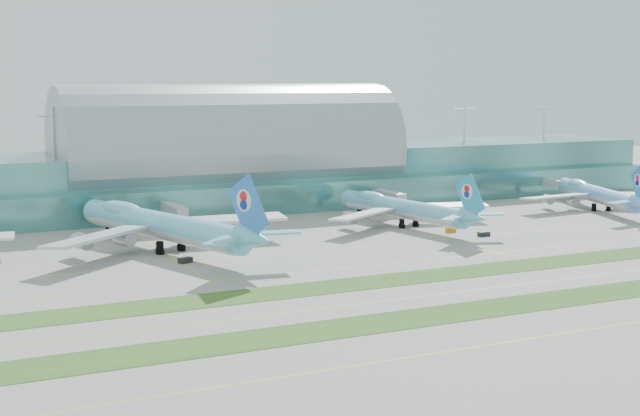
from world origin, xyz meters
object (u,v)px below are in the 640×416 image
terminal (230,166)px  airliner_b (160,223)px  airliner_d (597,193)px  airliner_c (401,207)px

terminal → airliner_b: (-44.74, -69.35, -7.10)m
airliner_d → airliner_b: bearing=-160.0°
terminal → airliner_c: (32.93, -62.51, -8.41)m
airliner_d → terminal: bearing=168.3°
airliner_b → airliner_d: bearing=-15.5°
airliner_b → airliner_d: size_ratio=1.25×
airliner_c → airliner_d: (78.90, 0.42, -0.14)m
airliner_b → airliner_d: (156.57, 7.26, -1.46)m
terminal → airliner_c: 71.15m
terminal → airliner_c: terminal is taller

